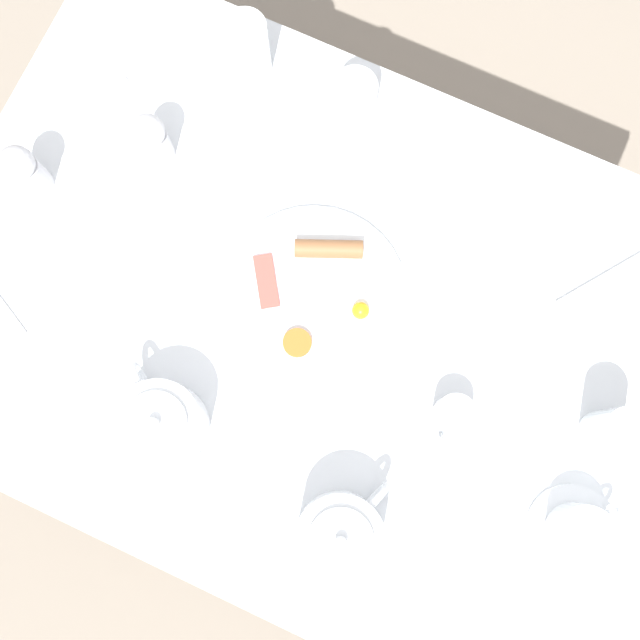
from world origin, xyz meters
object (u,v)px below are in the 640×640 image
(breakfast_plate, at_px, (315,295))
(pepper_grinder, at_px, (24,170))
(teapot_near, at_px, (161,424))
(napkin_folded, at_px, (621,302))
(water_glass_tall, at_px, (353,105))
(spoon_for_tea, at_px, (464,200))
(fork_by_plate, at_px, (81,104))
(teapot_far, at_px, (340,537))
(teacup_with_saucer_left, at_px, (579,534))
(creamer_jug, at_px, (453,415))
(wine_glass_spare, at_px, (248,49))
(water_glass_short, at_px, (614,432))
(salt_grinder, at_px, (152,139))

(breakfast_plate, relative_size, pepper_grinder, 2.55)
(teapot_near, relative_size, napkin_folded, 0.85)
(water_glass_tall, xyz_separation_m, spoon_for_tea, (0.05, 0.22, -0.06))
(fork_by_plate, xyz_separation_m, spoon_for_tea, (-0.11, 0.63, 0.00))
(teapot_far, distance_m, napkin_folded, 0.56)
(teacup_with_saucer_left, distance_m, water_glass_tall, 0.72)
(creamer_jug, distance_m, pepper_grinder, 0.75)
(breakfast_plate, bearing_deg, wine_glass_spare, -140.19)
(water_glass_tall, xyz_separation_m, pepper_grinder, (0.30, -0.41, -0.00))
(teapot_near, height_order, wine_glass_spare, wine_glass_spare)
(napkin_folded, bearing_deg, water_glass_tall, -101.03)
(teapot_near, relative_size, fork_by_plate, 1.17)
(breakfast_plate, distance_m, teacup_with_saucer_left, 0.52)
(water_glass_short, bearing_deg, teacup_with_saucer_left, 5.31)
(teacup_with_saucer_left, relative_size, water_glass_tall, 1.10)
(wine_glass_spare, bearing_deg, salt_grinder, -19.74)
(teapot_far, distance_m, spoon_for_tea, 0.55)
(salt_grinder, relative_size, fork_by_plate, 0.78)
(teapot_far, xyz_separation_m, fork_by_plate, (-0.44, -0.66, -0.04))
(water_glass_short, bearing_deg, water_glass_tall, -118.77)
(water_glass_tall, relative_size, pepper_grinder, 1.10)
(salt_grinder, xyz_separation_m, napkin_folded, (-0.08, 0.76, -0.06))
(wine_glass_spare, height_order, napkin_folded, wine_glass_spare)
(creamer_jug, bearing_deg, teapot_far, -19.93)
(water_glass_tall, bearing_deg, teapot_far, 22.52)
(napkin_folded, xyz_separation_m, fork_by_plate, (0.06, -0.92, -0.00))
(water_glass_tall, height_order, salt_grinder, water_glass_tall)
(teacup_with_saucer_left, bearing_deg, pepper_grinder, -98.67)
(teapot_near, height_order, pepper_grinder, same)
(wine_glass_spare, distance_m, spoon_for_tea, 0.41)
(water_glass_short, relative_size, wine_glass_spare, 0.91)
(breakfast_plate, relative_size, fork_by_plate, 1.98)
(teapot_near, bearing_deg, wine_glass_spare, 141.62)
(teapot_far, height_order, water_glass_short, teapot_far)
(pepper_grinder, bearing_deg, teacup_with_saucer_left, 81.33)
(salt_grinder, bearing_deg, teapot_far, 50.46)
(teapot_far, relative_size, water_glass_tall, 1.60)
(teapot_far, bearing_deg, fork_by_plate, -105.01)
(salt_grinder, distance_m, spoon_for_tea, 0.50)
(pepper_grinder, xyz_separation_m, napkin_folded, (-0.20, 0.91, -0.06))
(water_glass_short, distance_m, pepper_grinder, 0.96)
(teacup_with_saucer_left, distance_m, pepper_grinder, 0.98)
(wine_glass_spare, bearing_deg, teapot_near, 13.10)
(creamer_jug, distance_m, napkin_folded, 0.32)
(fork_by_plate, distance_m, spoon_for_tea, 0.64)
(pepper_grinder, relative_size, fork_by_plate, 0.78)
(breakfast_plate, relative_size, creamer_jug, 3.62)
(teacup_with_saucer_left, distance_m, fork_by_plate, 1.02)
(teapot_far, xyz_separation_m, creamer_jug, (-0.23, 0.08, -0.02))
(breakfast_plate, xyz_separation_m, fork_by_plate, (-0.13, -0.48, -0.01))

